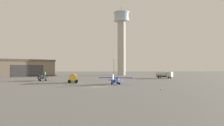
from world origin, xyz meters
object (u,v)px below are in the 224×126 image
Objects in this scene: truck_fuel_tanker_yellow at (73,78)px; traffic_cone_near_left at (161,88)px; truck_fuel_tanker_silver at (164,74)px; control_tower at (121,37)px; airplane_blue at (116,80)px; light_post_east at (114,65)px; airplane_black at (42,77)px.

traffic_cone_near_left is at bearing -140.43° from truck_fuel_tanker_yellow.
truck_fuel_tanker_silver is 47.40m from traffic_cone_near_left.
control_tower is at bearing 154.07° from truck_fuel_tanker_silver.
control_tower is 7.13× the size of truck_fuel_tanker_yellow.
truck_fuel_tanker_yellow is at bearing 78.75° from airplane_blue.
airplane_blue is at bearing 123.02° from traffic_cone_near_left.
truck_fuel_tanker_silver is at bearing -8.42° from light_post_east.
light_post_east is at bearing 99.34° from traffic_cone_near_left.
airplane_blue is at bearing 56.27° from airplane_black.
airplane_black is (-25.13, 16.24, 0.10)m from airplane_blue.
airplane_blue is at bearing -124.14° from truck_fuel_tanker_yellow.
airplane_black is at bearing 43.67° from truck_fuel_tanker_yellow.
light_post_east reaches higher than traffic_cone_near_left.
airplane_black reaches higher than traffic_cone_near_left.
truck_fuel_tanker_silver is at bearing -62.27° from truck_fuel_tanker_yellow.
truck_fuel_tanker_yellow is at bearing 50.48° from airplane_black.
airplane_black is 14.26× the size of traffic_cone_near_left.
truck_fuel_tanker_silver is at bearing -66.59° from control_tower.
airplane_blue is 1.60× the size of truck_fuel_tanker_yellow.
light_post_east reaches higher than airplane_black.
traffic_cone_near_left is (21.71, -20.07, -1.25)m from truck_fuel_tanker_yellow.
airplane_black is 1.50× the size of truck_fuel_tanker_silver.
control_tower is at bearing 9.44° from airplane_blue.
light_post_east is 49.48m from traffic_cone_near_left.
truck_fuel_tanker_silver is (22.72, 31.62, 0.38)m from airplane_blue.
light_post_east reaches higher than airplane_blue.
control_tower reaches higher than light_post_east.
airplane_black is 1.72× the size of truck_fuel_tanker_yellow.
traffic_cone_near_left is (-13.82, -45.32, -1.35)m from truck_fuel_tanker_silver.
traffic_cone_near_left is at bearing -66.30° from truck_fuel_tanker_silver.
airplane_blue reaches higher than traffic_cone_near_left.
truck_fuel_tanker_silver is 43.58m from truck_fuel_tanker_yellow.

